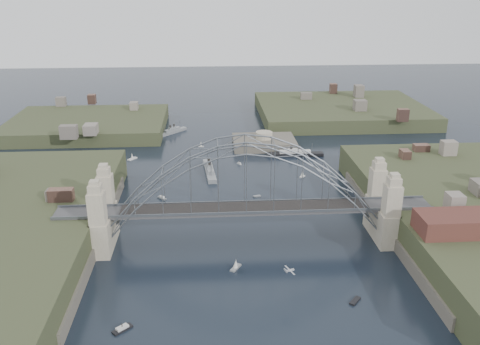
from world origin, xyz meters
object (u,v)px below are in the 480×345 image
fort_island (264,147)px  ocean_liner (295,154)px  naval_cruiser_near (210,170)px  naval_cruiser_far (172,131)px  bridge (245,191)px  wharf_shed (467,223)px

fort_island → ocean_liner: size_ratio=1.14×
naval_cruiser_near → fort_island: bearing=52.1°
naval_cruiser_near → naval_cruiser_far: (-13.94, 44.37, -0.15)m
fort_island → ocean_liner: fort_island is taller
ocean_liner → naval_cruiser_near: bearing=-153.7°
bridge → wharf_shed: (44.00, -14.00, -2.32)m
fort_island → naval_cruiser_near: 32.08m
naval_cruiser_near → ocean_liner: (29.12, 14.38, -0.15)m
naval_cruiser_far → ocean_liner: 52.48m
fort_island → wharf_shed: 90.48m
wharf_shed → naval_cruiser_near: bearing=131.4°
fort_island → naval_cruiser_far: (-33.65, 19.09, 1.07)m
ocean_liner → fort_island: bearing=130.8°
bridge → wharf_shed: size_ratio=4.20×
bridge → wharf_shed: bearing=-17.7°
bridge → fort_island: (12.00, 70.00, -12.66)m
bridge → naval_cruiser_far: 92.42m
wharf_shed → ocean_liner: (-22.59, 73.10, -9.27)m
bridge → fort_island: bridge is taller
fort_island → ocean_liner: 14.44m
bridge → naval_cruiser_near: (-7.71, 44.72, -11.44)m
bridge → ocean_liner: (21.41, 59.10, -11.59)m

